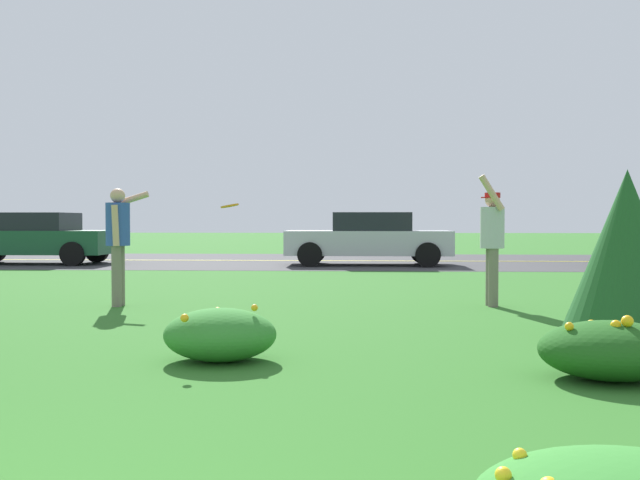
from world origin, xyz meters
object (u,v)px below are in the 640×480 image
car_silver_center_left (369,238)px  person_catcher_red_cap_gray_shirt (492,237)px  car_dark_green_center_right (32,238)px  person_thrower_blue_shirt (118,235)px  frisbee_orange (230,206)px

car_silver_center_left → person_catcher_red_cap_gray_shirt: bearing=-80.1°
car_dark_green_center_right → person_thrower_blue_shirt: bearing=-59.0°
person_thrower_blue_shirt → car_dark_green_center_right: (-5.79, 9.62, -0.28)m
frisbee_orange → car_dark_green_center_right: size_ratio=0.06×
person_thrower_blue_shirt → car_silver_center_left: bearing=68.8°
person_thrower_blue_shirt → person_catcher_red_cap_gray_shirt: (5.35, 0.26, -0.02)m
person_thrower_blue_shirt → person_catcher_red_cap_gray_shirt: person_catcher_red_cap_gray_shirt is taller
frisbee_orange → car_dark_green_center_right: frisbee_orange is taller
person_catcher_red_cap_gray_shirt → car_dark_green_center_right: size_ratio=0.42×
frisbee_orange → person_catcher_red_cap_gray_shirt: bearing=6.2°
person_catcher_red_cap_gray_shirt → car_silver_center_left: 9.50m
person_catcher_red_cap_gray_shirt → frisbee_orange: bearing=-173.8°
frisbee_orange → car_silver_center_left: 10.01m
person_thrower_blue_shirt → car_dark_green_center_right: 11.23m
person_thrower_blue_shirt → frisbee_orange: (1.64, -0.14, 0.42)m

